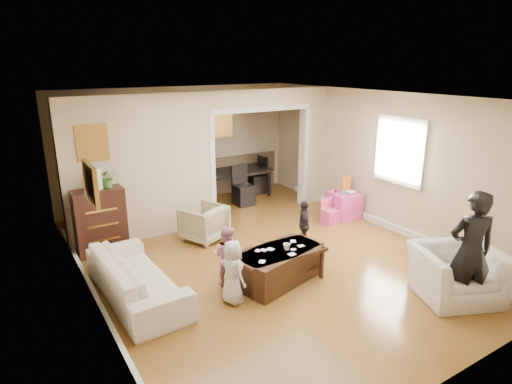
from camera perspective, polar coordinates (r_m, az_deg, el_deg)
floor at (r=7.30m, az=0.84°, el=-8.30°), size 7.00×7.00×0.00m
partition_left at (r=7.88m, az=-14.84°, el=3.07°), size 2.75×0.18×2.60m
partition_right at (r=9.69m, az=7.45°, el=6.03°), size 0.55×0.18×2.60m
partition_header at (r=8.74m, az=0.57°, el=12.44°), size 2.22×0.18×0.35m
window_pane at (r=8.29m, az=18.59°, el=5.20°), size 0.03×0.95×1.10m
framed_art_partition at (r=7.48m, az=-20.96°, el=6.11°), size 0.45×0.03×0.55m
framed_art_sofa_wall at (r=5.19m, az=-21.18°, el=1.10°), size 0.03×0.55×0.40m
framed_art_alcove at (r=10.23m, az=-4.46°, el=8.97°), size 0.45×0.03×0.55m
sofa at (r=6.17m, az=-15.62°, el=-10.80°), size 0.90×2.12×0.61m
armchair_back at (r=7.82m, az=-6.95°, el=-4.09°), size 0.91×0.92×0.64m
armchair_front at (r=6.55m, az=25.13°, el=-9.78°), size 1.36×1.29×0.70m
dresser at (r=7.65m, az=-20.06°, el=-3.64°), size 0.81×0.46×1.11m
table_lamp at (r=7.44m, az=-20.63°, el=1.69°), size 0.22×0.22×0.36m
potted_plant at (r=7.48m, az=-19.13°, el=1.81°), size 0.30×0.26×0.33m
coffee_table at (r=6.39m, az=3.04°, el=-9.73°), size 1.43×0.96×0.49m
coffee_cup at (r=6.28m, az=4.09°, el=-7.28°), size 0.12×0.12×0.09m
play_table at (r=9.05m, az=11.60°, el=-1.72°), size 0.61×0.61×0.54m
cereal_box at (r=9.08m, az=11.88°, el=1.09°), size 0.21×0.09×0.30m
cyan_cup at (r=8.86m, az=11.47°, el=-0.02°), size 0.08×0.08×0.08m
toy_block at (r=8.97m, az=10.63°, el=0.14°), size 0.09×0.08×0.05m
play_bowl at (r=8.92m, az=12.47°, el=-0.07°), size 0.23×0.23×0.05m
dining_table at (r=10.19m, az=-3.51°, el=1.09°), size 1.93×1.11×0.67m
adult_person at (r=6.12m, az=26.63°, el=-7.07°), size 0.70×0.62×1.62m
child_kneel_a at (r=5.79m, az=-3.10°, el=-10.57°), size 0.31×0.45×0.88m
child_kneel_b at (r=6.20m, az=-3.91°, el=-8.48°), size 0.53×0.56×0.91m
child_toddler at (r=7.45m, az=6.39°, el=-4.28°), size 0.46×0.53×0.86m
craft_papers at (r=6.29m, az=3.26°, el=-7.68°), size 0.90×0.47×0.00m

